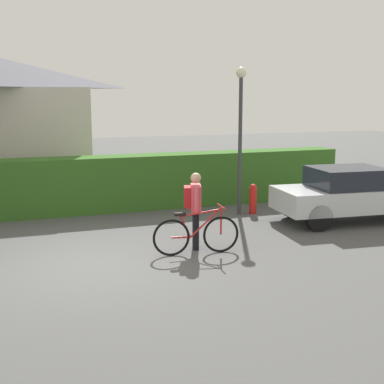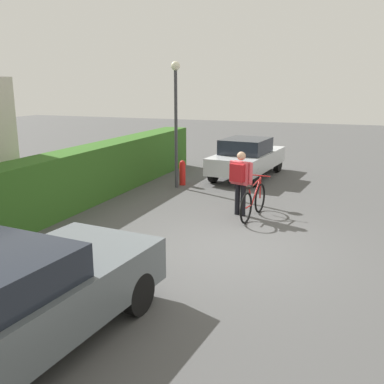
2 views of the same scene
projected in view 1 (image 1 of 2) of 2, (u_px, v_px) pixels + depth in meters
ground_plane at (90, 266)px, 10.04m from camera, size 60.00×60.00×0.00m
hedge_row at (61, 186)px, 14.27m from camera, size 16.60×0.90×1.51m
parked_car_far at (353, 193)px, 13.48m from camera, size 4.13×1.97×1.38m
bicycle at (196, 234)px, 10.72m from camera, size 1.78×0.50×0.98m
person_rider at (194, 203)px, 10.99m from camera, size 0.45×0.63×1.61m
street_lamp at (240, 119)px, 13.94m from camera, size 0.28×0.28×3.87m
fire_hydrant at (253, 198)px, 14.40m from camera, size 0.20×0.20×0.81m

